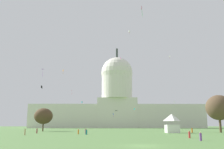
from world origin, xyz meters
TOP-DOWN VIEW (x-y plane):
  - ground_plane at (0.00, 0.00)m, footprint 800.00×800.00m
  - capitol_building at (2.88, 187.88)m, footprint 147.00×27.41m
  - event_tent at (17.09, 54.30)m, footprint 4.45×5.01m
  - tree_east_mid at (35.44, 58.42)m, footprint 12.53×12.54m
  - tree_west_mid at (-31.97, 75.64)m, footprint 8.36×8.19m
  - person_maroon_aisle_center at (-27.62, 50.36)m, footprint 0.44×0.44m
  - person_teal_front_left at (-10.79, 39.38)m, footprint 0.60×0.60m
  - person_orange_near_tree_east at (24.41, 56.04)m, footprint 0.62×0.62m
  - person_purple_deep_crowd at (11.52, 10.88)m, footprint 0.52×0.52m
  - person_tan_mid_left at (-26.77, 35.42)m, footprint 0.43×0.43m
  - person_orange_mid_center at (-13.45, 42.93)m, footprint 0.39×0.39m
  - person_red_lawn_far_left at (12.40, 20.14)m, footprint 0.47×0.47m
  - person_maroon_back_right at (-11.61, 46.95)m, footprint 0.56×0.56m
  - kite_black_mid at (-36.71, 88.49)m, footprint 0.61×1.18m
  - kite_white_high at (8.24, 116.86)m, footprint 1.17×1.17m
  - kite_red_mid at (-29.60, 143.86)m, footprint 0.73×1.28m
  - kite_magenta_mid at (1.13, 82.90)m, footprint 0.44×0.83m
  - kite_green_high at (10.39, 164.25)m, footprint 1.28×1.08m
  - kite_turquoise_low at (12.31, 133.13)m, footprint 1.02×0.80m
  - kite_lime_low at (32.66, 109.03)m, footprint 0.78×1.28m
  - kite_pink_high at (5.36, 37.39)m, footprint 0.56×1.17m
  - kite_blue_low at (-1.89, 110.10)m, footprint 0.56×0.64m
  - kite_cyan_mid at (-24.27, 157.80)m, footprint 1.09×1.10m
  - kite_orange_mid at (-27.02, 90.27)m, footprint 0.49×0.73m
  - kite_violet_mid at (-39.40, 98.71)m, footprint 1.29×1.15m
  - kite_yellow_mid at (7.57, 151.90)m, footprint 1.15×0.69m
  - kite_black_low at (-0.83, 94.57)m, footprint 1.72×1.19m
  - kite_white_high_b at (39.05, 143.16)m, footprint 1.04×0.75m

SIDE VIEW (x-z plane):
  - ground_plane at x=0.00m, z-range 0.00..0.00m
  - person_orange_mid_center at x=-13.45m, z-range -0.07..1.43m
  - person_teal_front_left at x=-10.79m, z-range -0.08..1.45m
  - person_red_lawn_far_left at x=12.40m, z-range -0.08..1.48m
  - person_purple_deep_crowd at x=11.52m, z-range -0.07..1.48m
  - person_maroon_back_right at x=-11.61m, z-range -0.07..1.52m
  - person_orange_near_tree_east at x=24.41m, z-range -0.08..1.62m
  - person_maroon_aisle_center at x=-27.62m, z-range -0.05..1.60m
  - person_tan_mid_left at x=-26.77m, z-range -0.06..1.67m
  - event_tent at x=17.09m, z-range 0.06..6.47m
  - tree_west_mid at x=-31.97m, z-range 1.48..11.11m
  - kite_blue_low at x=-1.89m, z-range 7.21..9.57m
  - tree_east_mid at x=35.44m, z-range 2.12..15.49m
  - kite_black_low at x=-0.83m, z-range 9.31..9.67m
  - kite_turquoise_low at x=12.31m, z-range 12.21..13.18m
  - kite_lime_low at x=32.66m, z-range 14.62..14.89m
  - kite_cyan_mid at x=-24.27m, z-range 18.75..19.70m
  - kite_black_mid at x=-36.71m, z-range 19.84..21.24m
  - kite_yellow_mid at x=7.57m, z-range 20.24..22.28m
  - capitol_building at x=2.88m, z-range -13.27..56.28m
  - kite_red_mid at x=-29.60m, z-range 24.31..27.27m
  - kite_orange_mid at x=-27.02m, z-range 27.65..30.08m
  - kite_violet_mid at x=-39.40m, z-range 28.87..32.61m
  - kite_magenta_mid at x=1.13m, z-range 32.99..34.02m
  - kite_pink_high at x=5.36m, z-range 35.44..38.86m
  - kite_green_high at x=10.39m, z-range 46.45..49.28m
  - kite_white_high_b at x=39.05m, z-range 49.25..51.85m
  - kite_white_high at x=8.24m, z-range 58.22..60.74m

